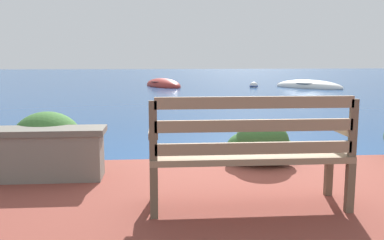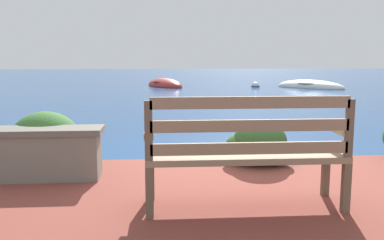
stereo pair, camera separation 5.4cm
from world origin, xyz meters
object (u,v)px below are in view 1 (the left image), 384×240
Objects in this scene: park_bench at (250,149)px; mooring_buoy at (254,86)px; rowboat_mid at (163,85)px; rowboat_nearest at (309,87)px.

mooring_buoy is (3.60, 15.74, -0.64)m from park_bench.
rowboat_mid is (-0.48, 16.59, -0.65)m from park_bench.
rowboat_nearest is at bearing 52.60° from rowboat_mid.
mooring_buoy is at bearing -145.26° from rowboat_nearest.
park_bench is 16.16m from mooring_buoy.
park_bench reaches higher than rowboat_mid.
rowboat_mid is at bearing 168.18° from mooring_buoy.
park_bench is 16.41m from rowboat_nearest.
rowboat_nearest is 6.58m from rowboat_mid.
rowboat_nearest is (5.97, 15.27, -0.65)m from park_bench.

